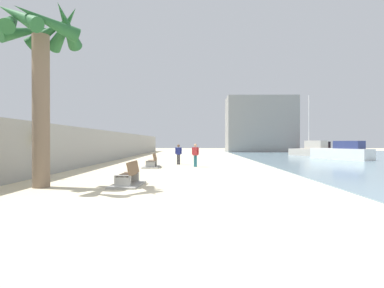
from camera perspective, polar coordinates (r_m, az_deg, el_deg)
name	(u,v)px	position (r m, az deg, el deg)	size (l,w,h in m)	color
ground_plane	(188,162)	(27.31, -0.68, -3.31)	(120.00, 120.00, 0.00)	beige
seawall	(103,146)	(28.45, -15.96, -0.41)	(0.80, 64.00, 2.75)	#9E9E99
palm_tree	(41,53)	(13.71, -25.95, 14.75)	(3.42, 3.41, 7.22)	#7A6651
bench_near	(128,180)	(12.76, -11.65, -6.47)	(1.17, 2.14, 0.98)	#9E9E99
bench_far	(152,164)	(21.59, -7.38, -3.67)	(1.17, 2.14, 0.98)	#9E9E99
person_walking	(178,153)	(24.09, -2.50, -1.66)	(0.52, 0.24, 1.57)	#333338
person_standing	(195,153)	(21.79, 0.62, -1.75)	(0.49, 0.30, 1.63)	teal
boat_far_left	(342,152)	(34.01, 25.82, -1.37)	(4.17, 6.31, 1.83)	white
boat_nearest	(312,150)	(41.82, 21.20, -1.03)	(4.60, 5.63, 7.65)	beige
boat_outer	(322,149)	(52.96, 22.77, -0.82)	(3.93, 8.07, 1.79)	red
pedestrian_sign	(41,148)	(16.38, -26.05, -0.61)	(0.85, 0.08, 2.38)	slate
harbor_building	(260,125)	(56.49, 12.47, 3.51)	(12.00, 6.00, 9.71)	gray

